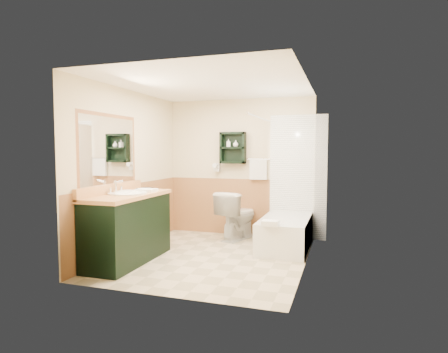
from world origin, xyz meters
TOP-DOWN VIEW (x-y plane):
  - floor at (0.00, 0.00)m, footprint 3.00×3.00m
  - back_wall at (0.00, 1.52)m, footprint 2.60×0.04m
  - left_wall at (-1.32, 0.00)m, footprint 0.04×3.00m
  - right_wall at (1.32, 0.00)m, footprint 0.04×3.00m
  - ceiling at (0.00, 0.00)m, footprint 2.60×3.00m
  - wainscot_left at (-1.29, 0.00)m, footprint 2.98×2.98m
  - wainscot_back at (0.00, 1.49)m, footprint 2.58×2.58m
  - mirror_frame at (-1.27, -0.55)m, footprint 1.30×1.30m
  - mirror_glass at (-1.27, -0.55)m, footprint 1.20×1.20m
  - tile_right at (1.28, 0.75)m, footprint 1.50×1.50m
  - tile_back at (1.03, 1.48)m, footprint 0.95×0.95m
  - tile_accent at (1.27, 0.75)m, footprint 1.50×1.50m
  - wall_shelf at (-0.10, 1.41)m, footprint 0.45×0.15m
  - hair_dryer at (-0.40, 1.43)m, footprint 0.10×0.24m
  - towel_bar at (0.35, 1.45)m, footprint 0.40×0.06m
  - curtain_rod at (0.53, 0.75)m, footprint 0.03×1.60m
  - shower_curtain at (0.53, 0.92)m, footprint 1.05×1.05m
  - vanity at (-0.99, -0.54)m, footprint 0.59×1.46m
  - bathtub at (0.93, 0.87)m, footprint 0.71×1.50m
  - toilet at (0.06, 1.16)m, footprint 0.68×0.92m
  - counter_towel at (-0.89, -0.21)m, footprint 0.27×0.21m
  - vanity_book at (-1.16, 0.09)m, footprint 0.16×0.06m
  - tub_towel at (0.81, 0.16)m, footprint 0.23×0.19m
  - soap_bottle_a at (-0.18, 1.40)m, footprint 0.11×0.15m
  - soap_bottle_b at (-0.05, 1.40)m, footprint 0.09×0.12m

SIDE VIEW (x-z plane):
  - floor at x=0.00m, z-range 0.00..0.00m
  - bathtub at x=0.93m, z-range 0.00..0.47m
  - toilet at x=0.06m, z-range 0.00..0.80m
  - vanity at x=-0.99m, z-range 0.00..0.92m
  - wainscot_left at x=-1.29m, z-range 0.00..1.00m
  - wainscot_back at x=0.00m, z-range 0.00..1.00m
  - tub_towel at x=0.81m, z-range 0.47..0.54m
  - counter_towel at x=-0.89m, z-range 0.92..0.96m
  - vanity_book at x=-1.16m, z-range 0.92..1.13m
  - tile_right at x=1.28m, z-range 0.00..2.10m
  - tile_back at x=1.03m, z-range 0.00..2.10m
  - shower_curtain at x=0.53m, z-range 0.30..2.00m
  - back_wall at x=0.00m, z-range 0.00..2.40m
  - left_wall at x=-1.32m, z-range 0.00..2.40m
  - right_wall at x=1.32m, z-range 0.00..2.40m
  - hair_dryer at x=-0.40m, z-range 1.11..1.29m
  - towel_bar at x=0.35m, z-range 1.15..1.55m
  - mirror_frame at x=-1.27m, z-range 1.00..2.00m
  - mirror_glass at x=-1.27m, z-range 1.05..1.95m
  - wall_shelf at x=-0.10m, z-range 1.27..1.83m
  - soap_bottle_a at x=-0.18m, z-range 1.56..1.63m
  - soap_bottle_b at x=-0.05m, z-range 1.56..1.66m
  - tile_accent at x=1.27m, z-range 1.85..1.95m
  - curtain_rod at x=0.53m, z-range 1.98..2.02m
  - ceiling at x=0.00m, z-range 2.40..2.44m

